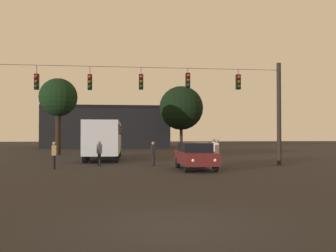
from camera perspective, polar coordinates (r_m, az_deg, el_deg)
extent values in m
plane|color=black|center=(33.07, -5.08, -4.67)|extent=(168.00, 168.00, 0.00)
cylinder|color=black|center=(26.96, 15.61, 1.69)|extent=(0.28, 0.28, 6.67)
cylinder|color=black|center=(25.21, -4.37, 8.39)|extent=(18.45, 0.02, 0.02)
cylinder|color=black|center=(25.61, -18.29, 7.67)|extent=(0.03, 0.03, 0.53)
cube|color=black|center=(25.51, -18.30, 6.04)|extent=(0.26, 0.32, 0.95)
sphere|color=red|center=(25.37, -18.38, 6.76)|extent=(0.20, 0.20, 0.20)
sphere|color=#5B3D0C|center=(25.33, -18.38, 6.09)|extent=(0.20, 0.20, 0.20)
sphere|color=#0C4219|center=(25.30, -18.38, 5.41)|extent=(0.20, 0.20, 0.20)
cylinder|color=black|center=(25.20, -11.12, 7.81)|extent=(0.03, 0.03, 0.50)
cube|color=black|center=(25.10, -11.13, 6.18)|extent=(0.26, 0.32, 0.95)
sphere|color=red|center=(24.96, -11.15, 6.91)|extent=(0.20, 0.20, 0.20)
sphere|color=#5B3D0C|center=(24.92, -11.16, 6.23)|extent=(0.20, 0.20, 0.20)
sphere|color=#0C4219|center=(24.88, -11.16, 5.54)|extent=(0.20, 0.20, 0.20)
cylinder|color=black|center=(25.18, -3.88, 7.88)|extent=(0.03, 0.03, 0.43)
cube|color=black|center=(25.08, -3.88, 6.33)|extent=(0.26, 0.32, 0.95)
sphere|color=red|center=(24.95, -3.86, 7.07)|extent=(0.20, 0.20, 0.20)
sphere|color=#5B3D0C|center=(24.91, -3.86, 6.38)|extent=(0.20, 0.20, 0.20)
sphere|color=#0C4219|center=(24.87, -3.86, 5.70)|extent=(0.20, 0.20, 0.20)
cylinder|color=black|center=(25.53, 2.85, 7.91)|extent=(0.03, 0.03, 0.29)
cube|color=black|center=(25.44, 2.85, 6.53)|extent=(0.26, 0.32, 0.95)
sphere|color=red|center=(25.31, 2.92, 7.26)|extent=(0.20, 0.20, 0.20)
sphere|color=#5B3D0C|center=(25.27, 2.92, 6.58)|extent=(0.20, 0.20, 0.20)
sphere|color=#0C4219|center=(25.23, 2.92, 5.91)|extent=(0.20, 0.20, 0.20)
cylinder|color=black|center=(26.30, 10.02, 7.61)|extent=(0.03, 0.03, 0.33)
cube|color=black|center=(26.21, 10.02, 6.23)|extent=(0.26, 0.32, 0.95)
sphere|color=red|center=(26.08, 10.14, 6.93)|extent=(0.20, 0.20, 0.20)
sphere|color=#5B3D0C|center=(26.04, 10.14, 6.28)|extent=(0.20, 0.20, 0.20)
sphere|color=#0C4219|center=(26.00, 10.14, 5.62)|extent=(0.20, 0.20, 0.20)
cube|color=#B7BCC6|center=(32.73, -9.11, -1.63)|extent=(2.77, 11.06, 2.50)
cube|color=black|center=(32.73, -9.10, -0.56)|extent=(2.80, 10.40, 0.70)
cylinder|color=black|center=(36.79, -10.48, -3.53)|extent=(0.30, 1.01, 1.00)
cylinder|color=black|center=(36.67, -7.01, -3.55)|extent=(0.30, 1.01, 1.00)
cylinder|color=black|center=(30.66, -11.43, -3.99)|extent=(0.30, 1.01, 1.00)
cylinder|color=black|center=(30.52, -7.27, -4.01)|extent=(0.30, 1.01, 1.00)
cylinder|color=black|center=(28.69, -11.83, -4.17)|extent=(0.30, 1.01, 1.00)
cylinder|color=black|center=(28.54, -7.38, -4.21)|extent=(0.30, 1.01, 1.00)
cube|color=beige|center=(36.03, -8.79, -0.63)|extent=(2.58, 0.86, 0.56)
cube|color=beige|center=(29.99, -9.41, -0.50)|extent=(2.58, 0.86, 0.56)
cube|color=#511919|center=(22.60, 3.97, -4.59)|extent=(1.84, 4.32, 0.68)
cube|color=black|center=(22.72, 3.90, -3.05)|extent=(1.61, 2.34, 0.52)
cylinder|color=black|center=(21.42, 6.83, -5.67)|extent=(0.23, 0.64, 0.64)
cylinder|color=black|center=(21.08, 2.65, -5.75)|extent=(0.23, 0.64, 0.64)
cylinder|color=black|center=(24.17, 5.13, -5.17)|extent=(0.23, 0.64, 0.64)
cylinder|color=black|center=(23.87, 1.42, -5.23)|extent=(0.23, 0.64, 0.64)
sphere|color=white|center=(20.68, 6.72, -4.89)|extent=(0.18, 0.18, 0.18)
sphere|color=white|center=(20.43, 3.58, -4.94)|extent=(0.18, 0.18, 0.18)
cylinder|color=black|center=(25.59, -9.88, -4.78)|extent=(0.14, 0.14, 0.78)
cylinder|color=black|center=(25.44, -9.76, -4.80)|extent=(0.14, 0.14, 0.78)
cube|color=#4C4C56|center=(25.49, -9.81, -3.25)|extent=(0.36, 0.42, 0.59)
sphere|color=#8C6B51|center=(25.48, -9.81, -2.35)|extent=(0.21, 0.21, 0.21)
cylinder|color=black|center=(26.98, 6.55, -4.55)|extent=(0.14, 0.14, 0.84)
cylinder|color=black|center=(27.14, 6.57, -4.53)|extent=(0.14, 0.14, 0.84)
cube|color=silver|center=(27.02, 6.55, -2.97)|extent=(0.33, 0.41, 0.63)
sphere|color=#8C6B51|center=(27.02, 6.55, -2.06)|extent=(0.23, 0.23, 0.23)
cylinder|color=black|center=(25.20, -2.09, -4.88)|extent=(0.14, 0.14, 0.76)
cylinder|color=black|center=(25.36, -2.18, -4.86)|extent=(0.14, 0.14, 0.76)
cube|color=black|center=(25.25, -2.13, -3.37)|extent=(0.29, 0.39, 0.57)
sphere|color=#8C6B51|center=(25.23, -2.13, -2.49)|extent=(0.21, 0.21, 0.21)
cylinder|color=black|center=(23.75, -16.03, -5.03)|extent=(0.14, 0.14, 0.78)
cylinder|color=black|center=(23.91, -15.99, -5.01)|extent=(0.14, 0.14, 0.78)
cube|color=#997F4C|center=(23.79, -16.00, -3.38)|extent=(0.25, 0.37, 0.58)
sphere|color=#8C6B51|center=(23.78, -15.99, -2.42)|extent=(0.21, 0.21, 0.21)
cylinder|color=black|center=(25.43, 7.02, -4.77)|extent=(0.14, 0.14, 0.82)
cylinder|color=black|center=(25.59, 7.05, -4.74)|extent=(0.14, 0.14, 0.82)
cube|color=silver|center=(25.47, 7.04, -3.14)|extent=(0.34, 0.42, 0.62)
sphere|color=#8C6B51|center=(25.46, 7.03, -2.19)|extent=(0.22, 0.22, 0.22)
cube|color=black|center=(64.01, -8.71, -0.42)|extent=(18.66, 12.65, 5.78)
cube|color=black|center=(64.13, -8.70, 2.38)|extent=(18.66, 12.65, 0.50)
cylinder|color=black|center=(41.19, -15.48, -0.90)|extent=(0.53, 0.53, 4.39)
sphere|color=black|center=(41.36, -15.45, 3.99)|extent=(3.81, 3.81, 3.81)
cylinder|color=#2D2116|center=(53.98, 1.91, -1.48)|extent=(0.40, 0.40, 3.52)
sphere|color=black|center=(54.10, 1.90, 2.59)|extent=(5.96, 5.96, 5.96)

